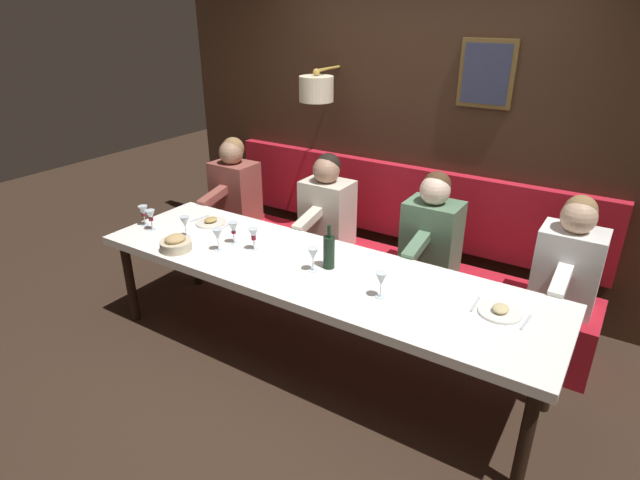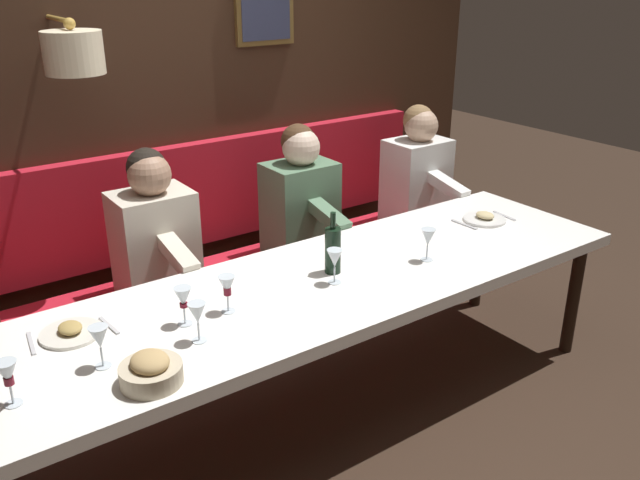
# 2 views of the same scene
# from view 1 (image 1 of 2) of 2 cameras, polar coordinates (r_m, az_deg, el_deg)

# --- Properties ---
(ground_plane) EXTENTS (12.00, 12.00, 0.00)m
(ground_plane) POSITION_cam_1_polar(r_m,az_deg,el_deg) (3.82, -0.65, -12.87)
(ground_plane) COLOR #332319
(dining_table) EXTENTS (0.90, 3.19, 0.74)m
(dining_table) POSITION_cam_1_polar(r_m,az_deg,el_deg) (3.45, -0.70, -3.80)
(dining_table) COLOR white
(dining_table) RESTS_ON ground_plane
(banquette_bench) EXTENTS (0.52, 3.39, 0.45)m
(banquette_bench) POSITION_cam_1_polar(r_m,az_deg,el_deg) (4.35, 5.80, -4.43)
(banquette_bench) COLOR red
(banquette_bench) RESTS_ON ground_plane
(back_wall_panel) EXTENTS (0.59, 4.59, 2.90)m
(back_wall_panel) POSITION_cam_1_polar(r_m,az_deg,el_deg) (4.44, 9.85, 11.69)
(back_wall_panel) COLOR #382316
(back_wall_panel) RESTS_ON ground_plane
(diner_nearest) EXTENTS (0.60, 0.40, 0.79)m
(diner_nearest) POSITION_cam_1_polar(r_m,az_deg,el_deg) (3.74, 25.84, -1.81)
(diner_nearest) COLOR white
(diner_nearest) RESTS_ON banquette_bench
(diner_near) EXTENTS (0.60, 0.40, 0.79)m
(diner_near) POSITION_cam_1_polar(r_m,az_deg,el_deg) (3.92, 12.25, 1.36)
(diner_near) COLOR #567A5B
(diner_near) RESTS_ON banquette_bench
(diner_middle) EXTENTS (0.60, 0.40, 0.79)m
(diner_middle) POSITION_cam_1_polar(r_m,az_deg,el_deg) (4.29, 0.76, 3.99)
(diner_middle) COLOR beige
(diner_middle) RESTS_ON banquette_bench
(diner_far) EXTENTS (0.60, 0.40, 0.79)m
(diner_far) POSITION_cam_1_polar(r_m,az_deg,el_deg) (4.87, -9.44, 6.18)
(diner_far) COLOR #934C42
(diner_far) RESTS_ON banquette_bench
(place_setting_0) EXTENTS (0.24, 0.31, 0.05)m
(place_setting_0) POSITION_cam_1_polar(r_m,az_deg,el_deg) (3.09, 19.25, -7.44)
(place_setting_0) COLOR white
(place_setting_0) RESTS_ON dining_table
(place_setting_1) EXTENTS (0.24, 0.32, 0.05)m
(place_setting_1) POSITION_cam_1_polar(r_m,az_deg,el_deg) (4.18, -11.93, 1.97)
(place_setting_1) COLOR silver
(place_setting_1) RESTS_ON dining_table
(wine_glass_0) EXTENTS (0.07, 0.07, 0.16)m
(wine_glass_0) POSITION_cam_1_polar(r_m,az_deg,el_deg) (3.64, -7.35, 0.56)
(wine_glass_0) COLOR silver
(wine_glass_0) RESTS_ON dining_table
(wine_glass_1) EXTENTS (0.07, 0.07, 0.16)m
(wine_glass_1) POSITION_cam_1_polar(r_m,az_deg,el_deg) (3.67, -11.23, 0.52)
(wine_glass_1) COLOR silver
(wine_glass_1) RESTS_ON dining_table
(wine_glass_2) EXTENTS (0.07, 0.07, 0.16)m
(wine_glass_2) POSITION_cam_1_polar(r_m,az_deg,el_deg) (3.04, 6.76, -4.38)
(wine_glass_2) COLOR silver
(wine_glass_2) RESTS_ON dining_table
(wine_glass_3) EXTENTS (0.07, 0.07, 0.16)m
(wine_glass_3) POSITION_cam_1_polar(r_m,az_deg,el_deg) (3.94, -14.68, 1.87)
(wine_glass_3) COLOR silver
(wine_glass_3) RESTS_ON dining_table
(wine_glass_4) EXTENTS (0.07, 0.07, 0.16)m
(wine_glass_4) POSITION_cam_1_polar(r_m,az_deg,el_deg) (3.32, -0.78, -1.63)
(wine_glass_4) COLOR silver
(wine_glass_4) RESTS_ON dining_table
(wine_glass_5) EXTENTS (0.07, 0.07, 0.16)m
(wine_glass_5) POSITION_cam_1_polar(r_m,az_deg,el_deg) (3.76, -9.51, 1.27)
(wine_glass_5) COLOR silver
(wine_glass_5) RESTS_ON dining_table
(wine_glass_6) EXTENTS (0.07, 0.07, 0.16)m
(wine_glass_6) POSITION_cam_1_polar(r_m,az_deg,el_deg) (4.24, -18.90, 2.97)
(wine_glass_6) COLOR silver
(wine_glass_6) RESTS_ON dining_table
(wine_glass_7) EXTENTS (0.07, 0.07, 0.16)m
(wine_glass_7) POSITION_cam_1_polar(r_m,az_deg,el_deg) (4.14, -18.18, 2.52)
(wine_glass_7) COLOR silver
(wine_glass_7) RESTS_ON dining_table
(wine_bottle) EXTENTS (0.08, 0.08, 0.30)m
(wine_bottle) POSITION_cam_1_polar(r_m,az_deg,el_deg) (3.36, 0.99, -1.28)
(wine_bottle) COLOR black
(wine_bottle) RESTS_ON dining_table
(bread_bowl) EXTENTS (0.22, 0.22, 0.12)m
(bread_bowl) POSITION_cam_1_polar(r_m,az_deg,el_deg) (3.77, -15.62, -0.40)
(bread_bowl) COLOR beige
(bread_bowl) RESTS_ON dining_table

